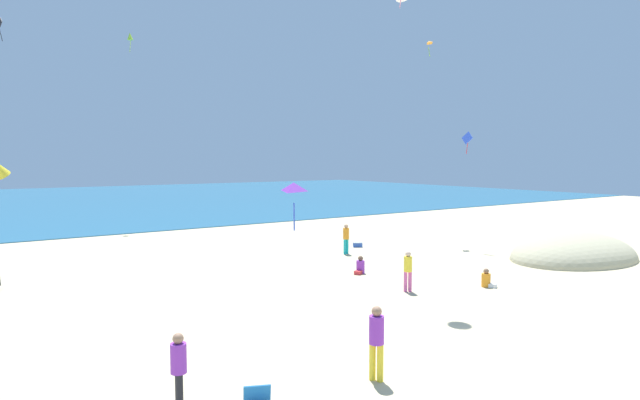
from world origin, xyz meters
The scene contains 15 objects.
ground_plane centered at (0.00, 10.00, 0.00)m, with size 120.00×120.00×0.00m, color #C6B58C.
ocean_water centered at (0.00, 54.79, 0.03)m, with size 120.00×60.00×0.05m, color #236084.
dune_mound centered at (13.99, 4.51, 0.00)m, with size 6.94×4.86×2.50m, color #B7AD87.
cooler_box centered at (7.76, 12.89, 0.14)m, with size 0.59×0.53×0.27m.
person_0 centered at (3.76, 7.69, 0.26)m, with size 0.64×0.55×0.72m.
person_1 centered at (-2.59, -0.78, 0.93)m, with size 0.42×0.42×1.60m.
person_2 centered at (5.98, 11.56, 0.86)m, with size 0.33×0.33×1.48m.
person_3 centered at (6.14, 3.26, 0.25)m, with size 0.53×0.61×0.68m.
person_4 centered at (-6.51, 0.21, 0.86)m, with size 0.36×0.36×1.49m.
person_5 centered at (3.27, 4.40, 0.83)m, with size 0.39×0.39×1.44m.
kite_orange centered at (13.22, 13.25, 11.38)m, with size 0.48×0.41×0.95m.
kite_black centered at (-7.25, 26.55, 12.31)m, with size 0.19×0.55×1.34m.
kite_lime centered at (0.57, 28.94, 13.02)m, with size 0.51×0.49×1.32m.
kite_blue centered at (12.40, 9.60, 5.73)m, with size 0.22×0.70×1.17m.
kite_purple centered at (-3.89, 0.40, 4.08)m, with size 0.55×0.61×1.04m.
Camera 1 is at (-9.76, -9.15, 4.68)m, focal length 30.00 mm.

